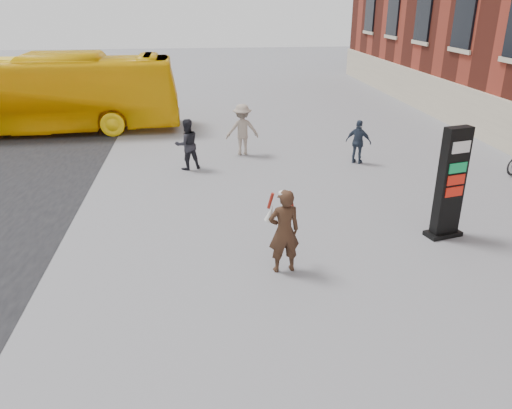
{
  "coord_description": "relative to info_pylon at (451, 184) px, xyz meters",
  "views": [
    {
      "loc": [
        -1.71,
        -8.95,
        5.23
      ],
      "look_at": [
        -0.55,
        0.96,
        1.08
      ],
      "focal_mm": 35.0,
      "sensor_mm": 36.0,
      "label": 1
    }
  ],
  "objects": [
    {
      "name": "pedestrian_a",
      "position": [
        -6.05,
        5.75,
        -0.48
      ],
      "size": [
        0.98,
        0.88,
        1.66
      ],
      "primitive_type": "imported",
      "rotation": [
        0.0,
        0.0,
        3.51
      ],
      "color": "#232329",
      "rests_on": "ground"
    },
    {
      "name": "ground",
      "position": [
        -3.94,
        -1.13,
        -1.31
      ],
      "size": [
        100.0,
        100.0,
        0.0
      ],
      "primitive_type": "plane",
      "color": "#9E9EA3"
    },
    {
      "name": "info_pylon",
      "position": [
        0.0,
        0.0,
        0.0
      ],
      "size": [
        0.92,
        0.61,
        2.63
      ],
      "rotation": [
        0.0,
        0.0,
        0.25
      ],
      "color": "black",
      "rests_on": "ground"
    },
    {
      "name": "woman",
      "position": [
        -4.04,
        -1.16,
        -0.4
      ],
      "size": [
        0.72,
        0.67,
        1.79
      ],
      "rotation": [
        0.0,
        0.0,
        3.26
      ],
      "color": "#3B2918",
      "rests_on": "ground"
    },
    {
      "name": "pedestrian_b",
      "position": [
        -4.12,
        7.21,
        -0.41
      ],
      "size": [
        1.2,
        0.73,
        1.81
      ],
      "primitive_type": "imported",
      "rotation": [
        0.0,
        0.0,
        3.2
      ],
      "color": "gray",
      "rests_on": "ground"
    },
    {
      "name": "pedestrian_c",
      "position": [
        -0.33,
        5.71,
        -0.57
      ],
      "size": [
        0.92,
        0.79,
        1.48
      ],
      "primitive_type": "imported",
      "rotation": [
        0.0,
        0.0,
        2.55
      ],
      "color": "#2D384A",
      "rests_on": "ground"
    },
    {
      "name": "bus",
      "position": [
        -12.17,
        11.44,
        0.28
      ],
      "size": [
        11.51,
        3.04,
        3.18
      ],
      "primitive_type": "imported",
      "rotation": [
        0.0,
        0.0,
        1.6
      ],
      "color": "yellow",
      "rests_on": "road"
    }
  ]
}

